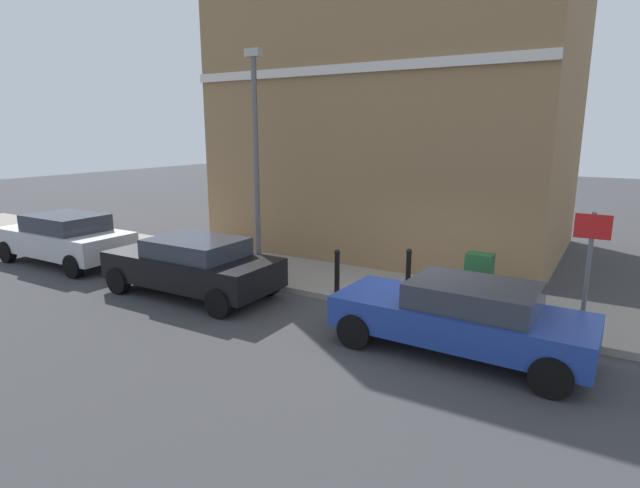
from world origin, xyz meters
TOP-DOWN VIEW (x-y plane):
  - ground at (0.00, 0.00)m, footprint 80.00×80.00m
  - sidewalk at (1.90, 6.00)m, footprint 2.60×30.00m
  - corner_building at (6.97, 3.11)m, footprint 7.63×10.23m
  - car_blue at (-0.63, -1.24)m, footprint 1.86×4.41m
  - car_black at (-0.65, 5.17)m, footprint 1.95×4.31m
  - car_silver at (-0.42, 10.54)m, footprint 1.91×4.34m
  - utility_cabinet at (1.68, -0.95)m, footprint 0.46×0.61m
  - bollard_near_cabinet at (1.78, 0.69)m, footprint 0.14×0.14m
  - bollard_far_kerb at (0.85, 2.07)m, footprint 0.14×0.14m
  - street_sign at (0.99, -3.02)m, footprint 0.08×0.60m
  - lamppost at (1.62, 4.96)m, footprint 0.20×0.44m

SIDE VIEW (x-z plane):
  - ground at x=0.00m, z-range 0.00..0.00m
  - sidewalk at x=1.90m, z-range 0.00..0.15m
  - utility_cabinet at x=1.68m, z-range 0.11..1.26m
  - car_blue at x=-0.63m, z-range 0.04..1.36m
  - bollard_near_cabinet at x=1.78m, z-range 0.19..1.22m
  - bollard_far_kerb at x=0.85m, z-range 0.19..1.22m
  - car_black at x=-0.65m, z-range 0.05..1.44m
  - car_silver at x=-0.42m, z-range 0.04..1.52m
  - street_sign at x=0.99m, z-range 0.51..2.81m
  - lamppost at x=1.62m, z-range 0.44..6.16m
  - corner_building at x=6.97m, z-range 0.00..9.13m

